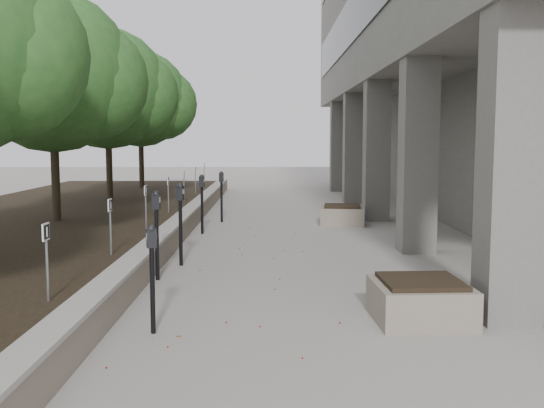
{
  "coord_description": "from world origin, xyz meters",
  "views": [
    {
      "loc": [
        0.34,
        -6.87,
        2.36
      ],
      "look_at": [
        0.38,
        5.49,
        1.06
      ],
      "focal_mm": 41.04,
      "sensor_mm": 36.0,
      "label": 1
    }
  ],
  "objects_px": {
    "parking_meter_2": "(157,235)",
    "parking_meter_3": "(181,224)",
    "crabapple_tree_4": "(108,114)",
    "parking_meter_4": "(202,204)",
    "crabapple_tree_5": "(140,119)",
    "parking_meter_1": "(152,279)",
    "planter_front": "(421,300)",
    "crabapple_tree_3": "(53,106)",
    "planter_back": "(342,215)",
    "parking_meter_5": "(222,197)"
  },
  "relations": [
    {
      "from": "parking_meter_3",
      "to": "planter_back",
      "type": "xyz_separation_m",
      "value": [
        3.65,
        5.53,
        -0.5
      ]
    },
    {
      "from": "parking_meter_3",
      "to": "parking_meter_4",
      "type": "xyz_separation_m",
      "value": [
        -0.02,
        3.86,
        -0.03
      ]
    },
    {
      "from": "crabapple_tree_3",
      "to": "parking_meter_4",
      "type": "relative_size",
      "value": 3.67
    },
    {
      "from": "parking_meter_4",
      "to": "parking_meter_5",
      "type": "bearing_deg",
      "value": 90.26
    },
    {
      "from": "parking_meter_1",
      "to": "crabapple_tree_4",
      "type": "bearing_deg",
      "value": 86.85
    },
    {
      "from": "crabapple_tree_5",
      "to": "parking_meter_1",
      "type": "bearing_deg",
      "value": -78.02
    },
    {
      "from": "crabapple_tree_5",
      "to": "planter_back",
      "type": "height_order",
      "value": "crabapple_tree_5"
    },
    {
      "from": "parking_meter_1",
      "to": "parking_meter_2",
      "type": "xyz_separation_m",
      "value": [
        -0.46,
        2.88,
        0.09
      ]
    },
    {
      "from": "crabapple_tree_3",
      "to": "crabapple_tree_4",
      "type": "relative_size",
      "value": 1.0
    },
    {
      "from": "crabapple_tree_3",
      "to": "parking_meter_4",
      "type": "xyz_separation_m",
      "value": [
        3.45,
        0.43,
        -2.38
      ]
    },
    {
      "from": "planter_back",
      "to": "parking_meter_2",
      "type": "bearing_deg",
      "value": -119.99
    },
    {
      "from": "crabapple_tree_3",
      "to": "parking_meter_3",
      "type": "bearing_deg",
      "value": -44.67
    },
    {
      "from": "crabapple_tree_5",
      "to": "crabapple_tree_4",
      "type": "bearing_deg",
      "value": -90.0
    },
    {
      "from": "parking_meter_2",
      "to": "parking_meter_5",
      "type": "distance_m",
      "value": 7.25
    },
    {
      "from": "crabapple_tree_5",
      "to": "crabapple_tree_3",
      "type": "bearing_deg",
      "value": -90.0
    },
    {
      "from": "parking_meter_1",
      "to": "parking_meter_5",
      "type": "distance_m",
      "value": 10.11
    },
    {
      "from": "crabapple_tree_5",
      "to": "parking_meter_3",
      "type": "bearing_deg",
      "value": -75.49
    },
    {
      "from": "parking_meter_2",
      "to": "planter_back",
      "type": "xyz_separation_m",
      "value": [
        3.88,
        6.72,
        -0.48
      ]
    },
    {
      "from": "parking_meter_2",
      "to": "crabapple_tree_3",
      "type": "bearing_deg",
      "value": 133.18
    },
    {
      "from": "crabapple_tree_3",
      "to": "crabapple_tree_4",
      "type": "distance_m",
      "value": 5.0
    },
    {
      "from": "planter_front",
      "to": "parking_meter_3",
      "type": "bearing_deg",
      "value": 135.42
    },
    {
      "from": "parking_meter_1",
      "to": "parking_meter_2",
      "type": "height_order",
      "value": "parking_meter_2"
    },
    {
      "from": "parking_meter_4",
      "to": "parking_meter_2",
      "type": "bearing_deg",
      "value": -83.83
    },
    {
      "from": "crabapple_tree_4",
      "to": "parking_meter_4",
      "type": "xyz_separation_m",
      "value": [
        3.45,
        -4.57,
        -2.38
      ]
    },
    {
      "from": "crabapple_tree_4",
      "to": "parking_meter_3",
      "type": "xyz_separation_m",
      "value": [
        3.48,
        -8.44,
        -2.35
      ]
    },
    {
      "from": "crabapple_tree_3",
      "to": "parking_meter_2",
      "type": "bearing_deg",
      "value": -54.9
    },
    {
      "from": "planter_back",
      "to": "parking_meter_3",
      "type": "bearing_deg",
      "value": -123.43
    },
    {
      "from": "parking_meter_2",
      "to": "planter_front",
      "type": "bearing_deg",
      "value": -23.65
    },
    {
      "from": "parking_meter_2",
      "to": "parking_meter_3",
      "type": "distance_m",
      "value": 1.21
    },
    {
      "from": "crabapple_tree_4",
      "to": "parking_meter_1",
      "type": "height_order",
      "value": "crabapple_tree_4"
    },
    {
      "from": "parking_meter_5",
      "to": "planter_front",
      "type": "xyz_separation_m",
      "value": [
        3.32,
        -9.61,
        -0.45
      ]
    },
    {
      "from": "parking_meter_5",
      "to": "planter_back",
      "type": "height_order",
      "value": "parking_meter_5"
    },
    {
      "from": "parking_meter_1",
      "to": "parking_meter_2",
      "type": "relative_size",
      "value": 0.89
    },
    {
      "from": "parking_meter_2",
      "to": "parking_meter_3",
      "type": "relative_size",
      "value": 0.97
    },
    {
      "from": "crabapple_tree_4",
      "to": "parking_meter_1",
      "type": "distance_m",
      "value": 13.27
    },
    {
      "from": "crabapple_tree_3",
      "to": "parking_meter_1",
      "type": "xyz_separation_m",
      "value": [
        3.71,
        -7.5,
        -2.45
      ]
    },
    {
      "from": "planter_front",
      "to": "parking_meter_2",
      "type": "bearing_deg",
      "value": 148.27
    },
    {
      "from": "parking_meter_3",
      "to": "parking_meter_5",
      "type": "xyz_separation_m",
      "value": [
        0.29,
        6.04,
        -0.05
      ]
    },
    {
      "from": "parking_meter_1",
      "to": "parking_meter_5",
      "type": "xyz_separation_m",
      "value": [
        0.05,
        10.11,
        0.05
      ]
    },
    {
      "from": "parking_meter_4",
      "to": "parking_meter_5",
      "type": "height_order",
      "value": "parking_meter_4"
    },
    {
      "from": "crabapple_tree_3",
      "to": "planter_back",
      "type": "distance_m",
      "value": 7.96
    },
    {
      "from": "crabapple_tree_3",
      "to": "parking_meter_1",
      "type": "distance_m",
      "value": 8.72
    },
    {
      "from": "parking_meter_2",
      "to": "parking_meter_3",
      "type": "height_order",
      "value": "parking_meter_3"
    },
    {
      "from": "parking_meter_3",
      "to": "parking_meter_5",
      "type": "bearing_deg",
      "value": 103.12
    },
    {
      "from": "planter_front",
      "to": "planter_back",
      "type": "bearing_deg",
      "value": 89.78
    },
    {
      "from": "crabapple_tree_5",
      "to": "parking_meter_5",
      "type": "distance_m",
      "value": 8.64
    },
    {
      "from": "crabapple_tree_5",
      "to": "parking_meter_4",
      "type": "height_order",
      "value": "crabapple_tree_5"
    },
    {
      "from": "crabapple_tree_4",
      "to": "parking_meter_2",
      "type": "xyz_separation_m",
      "value": [
        3.25,
        -9.62,
        -2.37
      ]
    },
    {
      "from": "planter_front",
      "to": "planter_back",
      "type": "xyz_separation_m",
      "value": [
        0.04,
        9.1,
        -0.01
      ]
    },
    {
      "from": "parking_meter_1",
      "to": "planter_front",
      "type": "distance_m",
      "value": 3.44
    }
  ]
}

